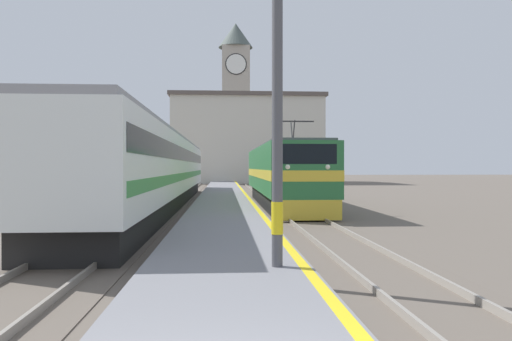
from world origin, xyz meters
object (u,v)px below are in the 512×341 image
(catenary_mast, at_px, (285,53))
(clock_tower, at_px, (236,97))
(passenger_train, at_px, (160,169))
(locomotive_train, at_px, (282,175))

(catenary_mast, bearing_deg, clock_tower, 89.30)
(passenger_train, height_order, catenary_mast, catenary_mast)
(locomotive_train, xyz_separation_m, passenger_train, (-6.79, -0.30, 0.32))
(locomotive_train, xyz_separation_m, clock_tower, (-1.33, 51.83, 11.66))
(passenger_train, distance_m, clock_tower, 53.63)
(passenger_train, bearing_deg, locomotive_train, 2.55)
(passenger_train, xyz_separation_m, catenary_mast, (4.60, -18.46, 2.23))
(locomotive_train, xyz_separation_m, catenary_mast, (-2.19, -18.76, 2.55))
(passenger_train, distance_m, catenary_mast, 19.15)
(passenger_train, bearing_deg, clock_tower, 84.02)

